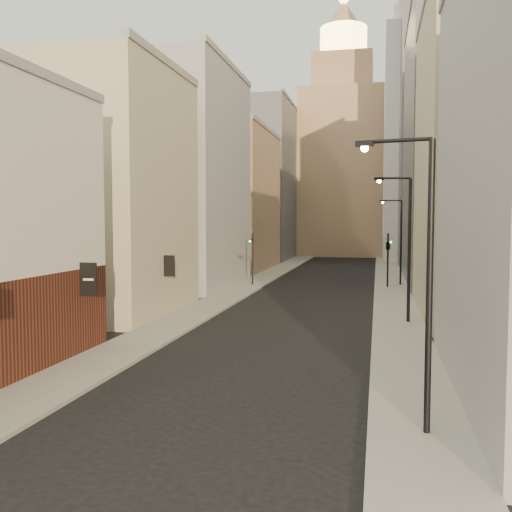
{
  "coord_description": "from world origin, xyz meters",
  "views": [
    {
      "loc": [
        5.22,
        -9.01,
        6.27
      ],
      "look_at": [
        -1.06,
        20.37,
        4.32
      ],
      "focal_mm": 40.0,
      "sensor_mm": 36.0,
      "label": 1
    }
  ],
  "objects_px": {
    "white_tower": "(412,134)",
    "streetlamp_mid": "(406,241)",
    "traffic_light_left": "(252,249)",
    "clock_tower": "(342,154)",
    "streetlamp_near": "(422,268)",
    "streetlamp_far": "(399,237)",
    "traffic_light_right": "(388,246)"
  },
  "relations": [
    {
      "from": "streetlamp_near",
      "to": "streetlamp_far",
      "type": "relative_size",
      "value": 1.06
    },
    {
      "from": "streetlamp_near",
      "to": "traffic_light_left",
      "type": "xyz_separation_m",
      "value": [
        -12.67,
        35.18,
        -1.42
      ]
    },
    {
      "from": "white_tower",
      "to": "traffic_light_right",
      "type": "xyz_separation_m",
      "value": [
        -3.85,
        -34.4,
        -14.71
      ]
    },
    {
      "from": "clock_tower",
      "to": "streetlamp_near",
      "type": "height_order",
      "value": "clock_tower"
    },
    {
      "from": "clock_tower",
      "to": "traffic_light_left",
      "type": "xyz_separation_m",
      "value": [
        -5.21,
        -49.12,
        -14.16
      ]
    },
    {
      "from": "white_tower",
      "to": "streetlamp_far",
      "type": "relative_size",
      "value": 5.16
    },
    {
      "from": "clock_tower",
      "to": "white_tower",
      "type": "xyz_separation_m",
      "value": [
        11.0,
        -14.0,
        0.97
      ]
    },
    {
      "from": "clock_tower",
      "to": "streetlamp_mid",
      "type": "bearing_deg",
      "value": -83.24
    },
    {
      "from": "clock_tower",
      "to": "streetlamp_mid",
      "type": "height_order",
      "value": "clock_tower"
    },
    {
      "from": "streetlamp_far",
      "to": "traffic_light_right",
      "type": "distance_m",
      "value": 2.42
    },
    {
      "from": "clock_tower",
      "to": "traffic_light_right",
      "type": "bearing_deg",
      "value": -81.6
    },
    {
      "from": "streetlamp_near",
      "to": "streetlamp_mid",
      "type": "height_order",
      "value": "streetlamp_mid"
    },
    {
      "from": "white_tower",
      "to": "traffic_light_right",
      "type": "distance_m",
      "value": 37.62
    },
    {
      "from": "streetlamp_mid",
      "to": "streetlamp_far",
      "type": "distance_m",
      "value": 19.91
    },
    {
      "from": "clock_tower",
      "to": "traffic_light_right",
      "type": "relative_size",
      "value": 8.98
    },
    {
      "from": "streetlamp_near",
      "to": "streetlamp_mid",
      "type": "relative_size",
      "value": 0.98
    },
    {
      "from": "white_tower",
      "to": "streetlamp_near",
      "type": "relative_size",
      "value": 4.85
    },
    {
      "from": "streetlamp_near",
      "to": "streetlamp_far",
      "type": "height_order",
      "value": "streetlamp_near"
    },
    {
      "from": "streetlamp_near",
      "to": "streetlamp_mid",
      "type": "distance_m",
      "value": 18.08
    },
    {
      "from": "streetlamp_near",
      "to": "clock_tower",
      "type": "bearing_deg",
      "value": 105.19
    },
    {
      "from": "traffic_light_right",
      "to": "streetlamp_near",
      "type": "bearing_deg",
      "value": 109.58
    },
    {
      "from": "white_tower",
      "to": "streetlamp_mid",
      "type": "bearing_deg",
      "value": -93.45
    },
    {
      "from": "traffic_light_left",
      "to": "clock_tower",
      "type": "bearing_deg",
      "value": -72.09
    },
    {
      "from": "white_tower",
      "to": "streetlamp_near",
      "type": "xyz_separation_m",
      "value": [
        -3.55,
        -70.3,
        -13.72
      ]
    },
    {
      "from": "white_tower",
      "to": "streetlamp_mid",
      "type": "relative_size",
      "value": 4.76
    },
    {
      "from": "streetlamp_near",
      "to": "traffic_light_right",
      "type": "relative_size",
      "value": 1.71
    },
    {
      "from": "traffic_light_left",
      "to": "streetlamp_mid",
      "type": "bearing_deg",
      "value": 151.34
    },
    {
      "from": "clock_tower",
      "to": "streetlamp_near",
      "type": "xyz_separation_m",
      "value": [
        7.45,
        -84.3,
        -12.75
      ]
    },
    {
      "from": "clock_tower",
      "to": "streetlamp_far",
      "type": "height_order",
      "value": "clock_tower"
    },
    {
      "from": "white_tower",
      "to": "streetlamp_mid",
      "type": "height_order",
      "value": "white_tower"
    },
    {
      "from": "clock_tower",
      "to": "traffic_light_left",
      "type": "relative_size",
      "value": 8.98
    },
    {
      "from": "streetlamp_near",
      "to": "traffic_light_left",
      "type": "distance_m",
      "value": 37.42
    }
  ]
}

